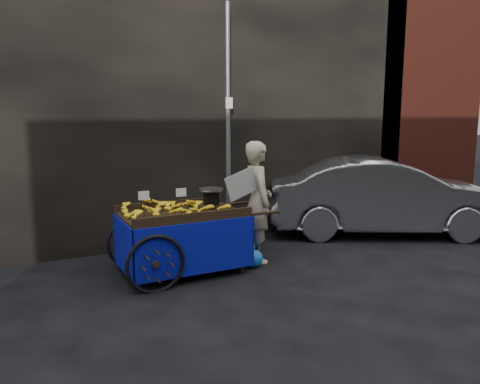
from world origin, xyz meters
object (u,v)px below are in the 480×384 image
vendor (258,202)px  plastic_bag (253,259)px  banana_cart (179,219)px  parked_car (384,196)px

vendor → plastic_bag: size_ratio=6.28×
banana_cart → plastic_bag: size_ratio=7.94×
banana_cart → plastic_bag: 1.25m
banana_cart → plastic_bag: (1.04, -0.28, -0.64)m
plastic_bag → vendor: bearing=51.9°
vendor → plastic_bag: (-0.21, -0.27, -0.79)m
banana_cart → plastic_bag: bearing=-15.5°
plastic_bag → parked_car: parked_car is taller
parked_car → plastic_bag: bearing=129.8°
plastic_bag → parked_car: (3.12, 0.65, 0.57)m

